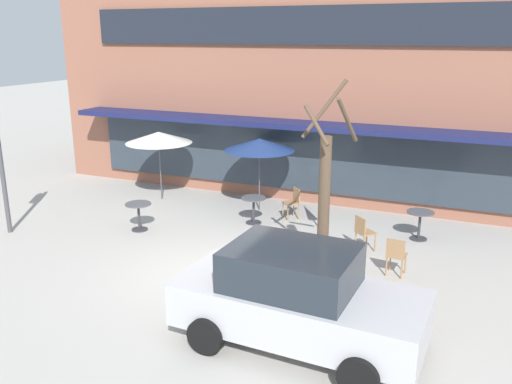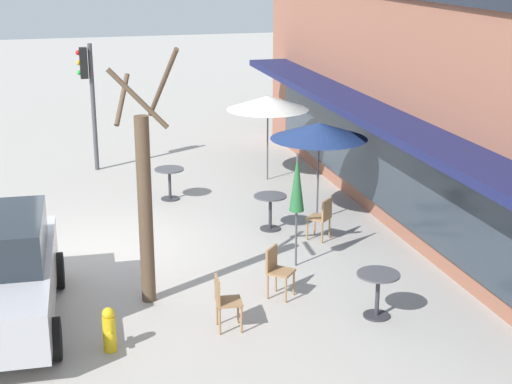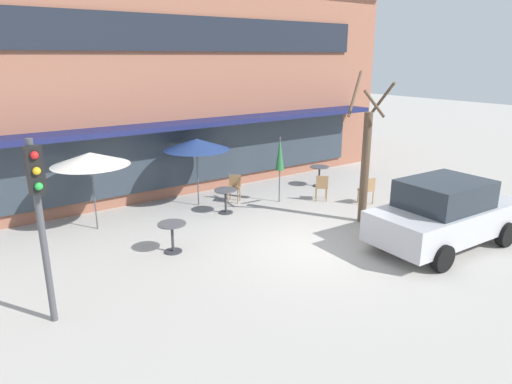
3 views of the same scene
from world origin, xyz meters
name	(u,v)px [view 2 (image 2 of 3)]	position (x,y,z in m)	size (l,w,h in m)	color
ground_plane	(106,251)	(0.00, 0.00, 0.00)	(80.00, 80.00, 0.00)	#ADA8A0
cafe_table_near_wall	(378,287)	(4.08, 4.06, 0.52)	(0.70, 0.70, 0.76)	#333338
cafe_table_streetside	(270,206)	(-0.38, 3.51, 0.52)	(0.70, 0.70, 0.76)	#333338
cafe_table_by_tree	(170,179)	(-3.02, 1.77, 0.52)	(0.70, 0.70, 0.76)	#333338
patio_umbrella_green_folded	(319,131)	(-0.70, 4.68, 2.02)	(2.10, 2.10, 2.20)	#4C4C51
patio_umbrella_cream_folded	(268,103)	(-4.05, 4.48, 2.02)	(2.10, 2.10, 2.20)	#4C4C51
patio_umbrella_corner_open	(297,183)	(1.68, 3.44, 1.63)	(0.28, 0.28, 2.20)	#4C4C51
cafe_chair_0	(322,216)	(0.50, 4.37, 0.53)	(0.57, 0.57, 0.89)	#9E754C
cafe_chair_1	(224,299)	(3.88, 1.56, 0.53)	(0.43, 0.43, 0.89)	#9E754C
cafe_chair_2	(277,268)	(2.91, 2.70, 0.53)	(0.56, 0.56, 0.89)	#9E754C
street_tree	(145,199)	(2.50, 0.55, 1.83)	(1.17, 1.16, 4.30)	brown
traffic_light_pole	(88,86)	(-6.15, 0.15, 2.30)	(0.26, 0.44, 3.40)	#47474C
fire_hydrant	(109,329)	(4.12, -0.24, 0.35)	(0.36, 0.20, 0.71)	gold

